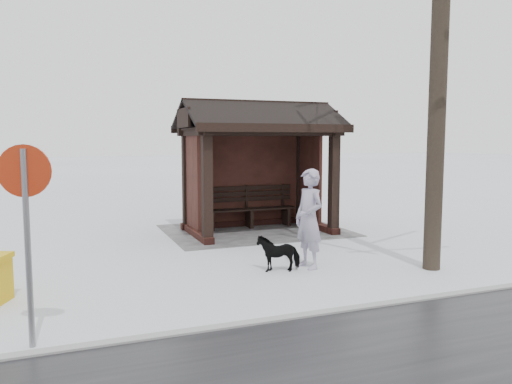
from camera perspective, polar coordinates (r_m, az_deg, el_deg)
ground at (r=11.86m, az=0.29°, el=-4.62°), size 120.00×120.00×0.00m
kerb at (r=7.18m, az=16.97°, el=-11.89°), size 120.00×0.15×0.06m
trampled_patch at (r=12.04m, az=-0.06°, el=-4.42°), size 4.20×3.20×0.02m
bus_shelter at (r=11.80m, az=0.01°, el=5.91°), size 3.60×2.40×3.09m
pedestrian at (r=8.52m, az=6.08°, el=-3.05°), size 0.52×0.68×1.70m
dog at (r=8.42m, az=2.58°, el=-6.96°), size 0.76×0.47×0.59m
road_sign at (r=5.65m, az=-24.83°, el=-0.89°), size 0.53×0.19×2.14m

